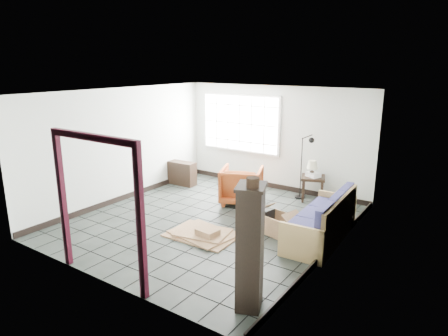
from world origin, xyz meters
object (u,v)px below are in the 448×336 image
Objects in this scene: armchair at (242,183)px; side_table at (313,181)px; tall_shelf at (250,247)px; futon_sofa at (324,223)px.

armchair is 1.68m from side_table.
futon_sofa is at bearing 66.76° from tall_shelf.
futon_sofa is 2.22× the size of armchair.
tall_shelf reaches higher than side_table.
futon_sofa reaches higher than side_table.
tall_shelf is (-0.06, -2.52, 0.53)m from futon_sofa.
armchair is at bearing 156.65° from futon_sofa.
futon_sofa is 3.01× the size of side_table.
futon_sofa is 2.46m from armchair.
side_table is (-1.01, 1.95, 0.15)m from futon_sofa.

